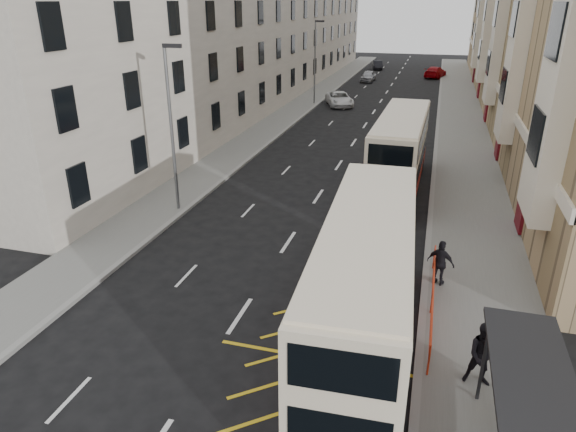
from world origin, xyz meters
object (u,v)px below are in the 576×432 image
(pedestrian_far, at_px, (441,263))
(car_dark, at_px, (377,65))
(car_silver, at_px, (368,76))
(white_van, at_px, (339,99))
(double_decker_rear, at_px, (400,152))
(pedestrian_mid, at_px, (484,355))
(double_decker_front, at_px, (365,287))
(street_lamp_near, at_px, (172,121))
(car_red, at_px, (435,72))
(bus_shelter, at_px, (536,407))
(street_lamp_far, at_px, (315,58))

(pedestrian_far, relative_size, car_dark, 0.44)
(pedestrian_far, bearing_deg, car_silver, -58.24)
(white_van, bearing_deg, double_decker_rear, -92.37)
(car_dark, bearing_deg, pedestrian_mid, -91.66)
(double_decker_front, bearing_deg, street_lamp_near, 138.10)
(pedestrian_mid, xyz_separation_m, pedestrian_far, (-1.19, 5.27, -0.08))
(double_decker_rear, distance_m, car_red, 47.42)
(street_lamp_near, height_order, white_van, street_lamp_near)
(pedestrian_far, relative_size, white_van, 0.35)
(pedestrian_mid, relative_size, pedestrian_far, 1.09)
(pedestrian_mid, height_order, car_dark, pedestrian_mid)
(double_decker_front, height_order, car_dark, double_decker_front)
(white_van, height_order, car_silver, car_silver)
(bus_shelter, relative_size, street_lamp_far, 0.53)
(street_lamp_far, bearing_deg, pedestrian_mid, -70.47)
(double_decker_front, bearing_deg, car_red, 86.52)
(car_dark, bearing_deg, street_lamp_near, -103.31)
(street_lamp_far, xyz_separation_m, car_silver, (3.06, 17.73, -3.94))
(double_decker_front, bearing_deg, pedestrian_mid, -16.22)
(pedestrian_far, bearing_deg, car_dark, -60.04)
(street_lamp_far, distance_m, car_red, 26.82)
(street_lamp_far, relative_size, car_red, 1.56)
(street_lamp_far, relative_size, double_decker_front, 0.73)
(bus_shelter, xyz_separation_m, car_dark, (-12.02, 73.39, -1.48))
(pedestrian_far, xyz_separation_m, car_red, (-1.36, 58.12, -0.29))
(bus_shelter, distance_m, street_lamp_far, 44.94)
(pedestrian_far, bearing_deg, double_decker_front, 84.74)
(car_silver, bearing_deg, pedestrian_mid, -77.13)
(bus_shelter, distance_m, white_van, 44.21)
(street_lamp_far, height_order, pedestrian_mid, street_lamp_far)
(bus_shelter, bearing_deg, white_van, 105.94)
(double_decker_front, relative_size, car_dark, 2.76)
(car_dark, distance_m, car_red, 11.27)
(street_lamp_far, height_order, white_van, street_lamp_far)
(double_decker_rear, height_order, pedestrian_far, double_decker_rear)
(bus_shelter, bearing_deg, pedestrian_mid, 103.36)
(street_lamp_far, relative_size, car_dark, 2.01)
(car_silver, bearing_deg, car_red, 38.49)
(double_decker_rear, relative_size, car_dark, 2.67)
(car_silver, distance_m, car_dark, 13.27)
(street_lamp_far, bearing_deg, pedestrian_far, -69.46)
(bus_shelter, relative_size, pedestrian_far, 2.42)
(street_lamp_near, bearing_deg, double_decker_rear, 32.26)
(car_silver, bearing_deg, white_van, -89.58)
(white_van, bearing_deg, street_lamp_far, 161.38)
(white_van, distance_m, car_silver, 17.64)
(street_lamp_near, height_order, car_silver, street_lamp_near)
(street_lamp_near, distance_m, double_decker_front, 13.90)
(street_lamp_far, xyz_separation_m, white_van, (2.56, 0.09, -3.95))
(street_lamp_far, distance_m, car_silver, 18.42)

